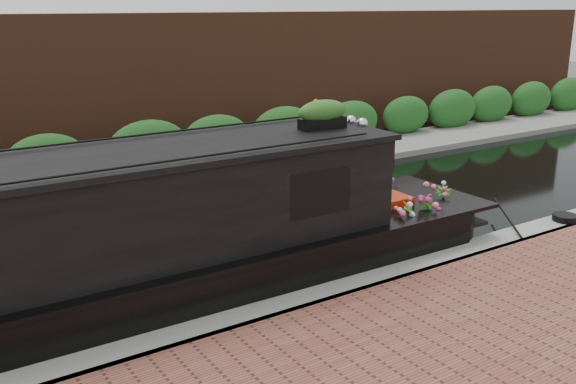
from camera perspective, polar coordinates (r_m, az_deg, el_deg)
ground at (r=12.34m, az=-4.00°, el=-3.74°), size 80.00×80.00×0.00m
near_bank_coping at (r=9.81m, az=5.66°, el=-9.29°), size 40.00×0.60×0.50m
far_bank_path at (r=15.97m, az=-11.45°, el=0.67°), size 40.00×2.40×0.34m
far_hedge at (r=16.78m, az=-12.61°, el=1.36°), size 40.00×1.10×2.80m
far_brick_wall at (r=18.70m, az=-14.94°, el=2.74°), size 40.00×1.00×8.00m
narrowboat at (r=9.12m, az=-16.28°, el=-5.83°), size 12.80×2.38×3.02m
rope_fender at (r=12.90m, az=14.07°, el=-2.44°), size 0.37×0.43×0.37m
coiled_mooring_rope at (r=13.36m, az=23.42°, el=-2.11°), size 0.47×0.47×0.12m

